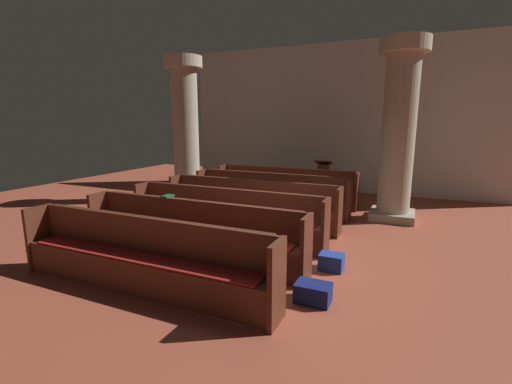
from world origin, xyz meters
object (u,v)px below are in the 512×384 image
pew_row_1 (270,192)px  kneeler_box_blue (331,262)px  pew_row_3 (225,214)px  pew_row_2 (250,202)px  pew_row_0 (285,185)px  pillar_far_side (186,128)px  hymn_book (168,196)px  pew_row_4 (190,230)px  kneeler_box_navy (313,293)px  lectern (323,181)px  pillar_aisle_side (399,129)px  pew_row_5 (140,254)px

pew_row_1 → kneeler_box_blue: 3.51m
pew_row_3 → kneeler_box_blue: (2.12, -0.55, -0.38)m
pew_row_1 → pew_row_2: (0.00, -1.11, 0.00)m
pew_row_0 → pillar_far_side: bearing=-167.1°
hymn_book → kneeler_box_blue: (2.67, 0.37, -0.84)m
pew_row_4 → kneeler_box_blue: (2.12, 0.56, -0.38)m
pew_row_1 → kneeler_box_navy: pew_row_1 is taller
pew_row_0 → lectern: (0.73, 1.29, -0.05)m
lectern → hymn_book: lectern is taller
pew_row_1 → kneeler_box_blue: pew_row_1 is taller
pillar_far_side → kneeler_box_blue: (4.82, -3.27, -1.89)m
pew_row_1 → pillar_aisle_side: size_ratio=0.99×
pew_row_4 → kneeler_box_navy: size_ratio=9.01×
kneeler_box_blue → pillar_aisle_side: bearing=79.2°
pew_row_2 → pew_row_5: bearing=-90.0°
pillar_far_side → kneeler_box_blue: size_ratio=11.15×
pew_row_4 → pillar_aisle_side: 5.04m
pillar_far_side → kneeler_box_blue: bearing=-34.1°
pew_row_2 → kneeler_box_navy: bearing=-52.0°
pew_row_2 → pew_row_1: bearing=90.0°
pew_row_5 → pew_row_4: bearing=90.0°
pillar_far_side → pew_row_1: bearing=-10.3°
pew_row_1 → pew_row_3: 2.22m
pew_row_4 → hymn_book: 0.74m
pew_row_3 → pillar_far_side: pillar_far_side is taller
pew_row_4 → kneeler_box_navy: bearing=-13.2°
hymn_book → pillar_aisle_side: bearing=48.5°
pew_row_3 → pillar_aisle_side: size_ratio=0.99×
pew_row_5 → kneeler_box_blue: bearing=38.2°
pillar_aisle_side → pew_row_3: bearing=-134.4°
pew_row_2 → hymn_book: bearing=-105.1°
pew_row_3 → pew_row_4: bearing=-90.0°
pew_row_2 → pew_row_4: same height
pew_row_0 → lectern: 1.48m
pew_row_1 → pillar_aisle_side: 3.20m
pew_row_2 → pew_row_4: size_ratio=1.00×
hymn_book → pew_row_4: bearing=-18.7°
pew_row_5 → pillar_far_side: bearing=118.8°
pew_row_2 → pillar_far_side: bearing=149.4°
pew_row_3 → pew_row_0: bearing=90.0°
lectern → kneeler_box_navy: bearing=-77.4°
pew_row_3 → pillar_far_side: (-2.71, 2.71, 1.51)m
pew_row_0 → pillar_aisle_side: bearing=-10.5°
pillar_far_side → pew_row_5: bearing=-61.2°
pew_row_4 → kneeler_box_navy: pew_row_4 is taller
pew_row_0 → pew_row_1: bearing=-90.0°
pew_row_4 → pew_row_0: bearing=90.0°
pew_row_1 → pillar_aisle_side: pillar_aisle_side is taller
hymn_book → pew_row_3: bearing=59.2°
pew_row_1 → pew_row_4: (0.00, -3.33, 0.00)m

